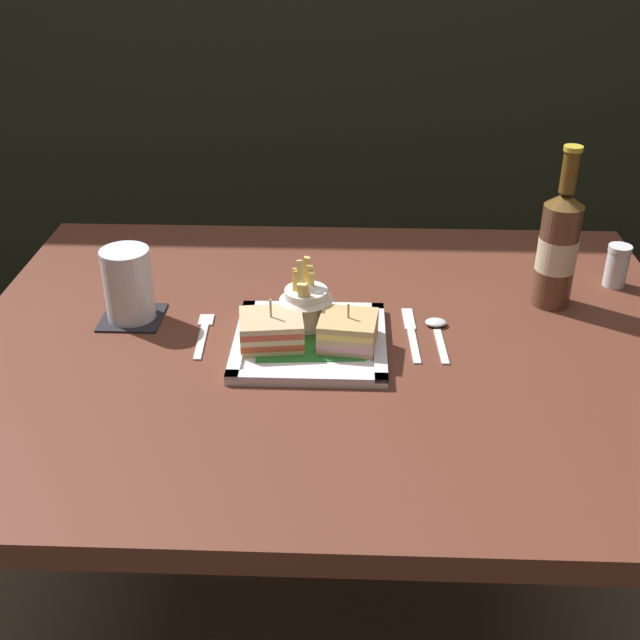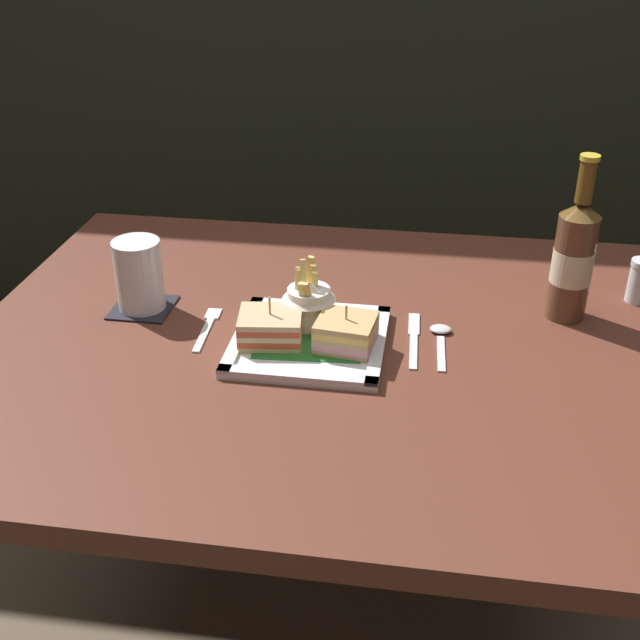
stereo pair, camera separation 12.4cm
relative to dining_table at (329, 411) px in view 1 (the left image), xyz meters
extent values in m
cube|color=#572B1F|center=(0.00, 0.00, 0.12)|extent=(1.17, 0.93, 0.04)
cylinder|color=#4E2E27|center=(-0.50, 0.38, -0.25)|extent=(0.08, 0.08, 0.72)
cylinder|color=#4C2E1A|center=(0.50, 0.38, -0.25)|extent=(0.08, 0.08, 0.72)
cube|color=white|center=(-0.03, -0.02, 0.15)|extent=(0.24, 0.24, 0.01)
cube|color=#247129|center=(-0.03, -0.02, 0.15)|extent=(0.17, 0.14, 0.00)
cube|color=white|center=(-0.03, -0.13, 0.15)|extent=(0.24, 0.02, 0.01)
cube|color=white|center=(-0.03, 0.08, 0.15)|extent=(0.24, 0.02, 0.01)
cube|color=white|center=(-0.14, -0.02, 0.15)|extent=(0.02, 0.24, 0.01)
cube|color=silver|center=(0.08, -0.02, 0.15)|extent=(0.02, 0.24, 0.01)
cube|color=#D9B46E|center=(-0.09, -0.04, 0.16)|extent=(0.11, 0.09, 0.01)
cube|color=#CC4929|center=(-0.09, -0.04, 0.17)|extent=(0.11, 0.09, 0.01)
cube|color=tan|center=(-0.09, -0.04, 0.18)|extent=(0.11, 0.09, 0.01)
cube|color=#C14A31|center=(-0.09, -0.04, 0.18)|extent=(0.11, 0.09, 0.01)
cube|color=tan|center=(-0.09, -0.04, 0.19)|extent=(0.11, 0.09, 0.01)
cylinder|color=tan|center=(-0.09, -0.04, 0.19)|extent=(0.00, 0.00, 0.08)
cube|color=tan|center=(0.03, -0.04, 0.16)|extent=(0.10, 0.09, 0.01)
cube|color=pink|center=(0.03, -0.04, 0.17)|extent=(0.10, 0.09, 0.01)
cube|color=tan|center=(0.03, -0.04, 0.18)|extent=(0.10, 0.09, 0.01)
cube|color=#EAC454|center=(0.03, -0.04, 0.19)|extent=(0.10, 0.09, 0.01)
cube|color=tan|center=(0.03, -0.04, 0.19)|extent=(0.10, 0.09, 0.01)
cylinder|color=tan|center=(0.03, -0.04, 0.19)|extent=(0.00, 0.00, 0.07)
cylinder|color=white|center=(-0.04, 0.02, 0.18)|extent=(0.07, 0.07, 0.07)
cone|color=silver|center=(-0.04, 0.02, 0.21)|extent=(0.09, 0.09, 0.03)
cube|color=#E9CE74|center=(-0.03, 0.04, 0.22)|extent=(0.01, 0.01, 0.07)
cube|color=#E9C362|center=(-0.05, 0.02, 0.22)|extent=(0.01, 0.02, 0.06)
cube|color=#ECD977|center=(-0.03, 0.03, 0.22)|extent=(0.01, 0.01, 0.06)
cube|color=#E7DB7E|center=(-0.04, 0.00, 0.21)|extent=(0.01, 0.01, 0.05)
cube|color=#F1C36B|center=(-0.04, 0.04, 0.23)|extent=(0.02, 0.01, 0.08)
cube|color=#F8DC86|center=(-0.05, 0.02, 0.23)|extent=(0.02, 0.03, 0.08)
cube|color=#DFB45F|center=(-0.03, 0.00, 0.21)|extent=(0.02, 0.01, 0.05)
cube|color=#E5C762|center=(-0.06, 0.02, 0.22)|extent=(0.01, 0.03, 0.06)
cylinder|color=brown|center=(0.38, 0.14, 0.23)|extent=(0.07, 0.07, 0.18)
cone|color=brown|center=(0.38, 0.14, 0.33)|extent=(0.07, 0.07, 0.02)
cylinder|color=brown|center=(0.38, 0.14, 0.38)|extent=(0.03, 0.03, 0.07)
cylinder|color=gold|center=(0.38, 0.14, 0.42)|extent=(0.03, 0.03, 0.01)
cylinder|color=beige|center=(0.38, 0.14, 0.23)|extent=(0.07, 0.07, 0.06)
cube|color=black|center=(-0.33, 0.05, 0.14)|extent=(0.10, 0.10, 0.00)
cylinder|color=silver|center=(-0.33, 0.05, 0.21)|extent=(0.08, 0.08, 0.12)
cylinder|color=silver|center=(-0.33, 0.05, 0.18)|extent=(0.07, 0.07, 0.07)
cube|color=silver|center=(-0.20, -0.02, 0.14)|extent=(0.02, 0.11, 0.00)
cube|color=silver|center=(-0.21, 0.05, 0.14)|extent=(0.03, 0.04, 0.00)
cube|color=silver|center=(0.13, -0.02, 0.14)|extent=(0.02, 0.11, 0.00)
cube|color=silver|center=(0.13, 0.07, 0.14)|extent=(0.02, 0.07, 0.00)
cube|color=silver|center=(0.18, -0.02, 0.14)|extent=(0.02, 0.10, 0.00)
ellipsoid|color=silver|center=(0.17, 0.05, 0.15)|extent=(0.04, 0.03, 0.01)
cylinder|color=silver|center=(0.51, 0.21, 0.18)|extent=(0.04, 0.04, 0.07)
cylinder|color=white|center=(0.51, 0.21, 0.16)|extent=(0.03, 0.03, 0.04)
cylinder|color=silver|center=(0.51, 0.21, 0.21)|extent=(0.04, 0.04, 0.01)
camera|label=1|loc=(0.03, -1.10, 0.78)|focal=44.75mm
camera|label=2|loc=(0.15, -1.09, 0.78)|focal=44.75mm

